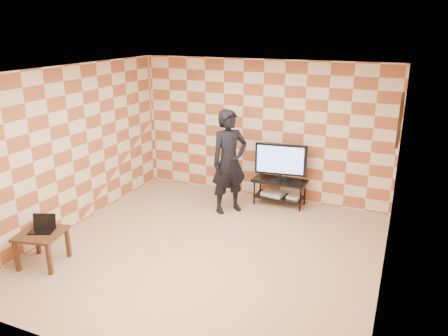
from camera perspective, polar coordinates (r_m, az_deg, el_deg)
The scene contains 14 objects.
floor at distance 6.84m, azimuth -2.01°, elevation -10.66°, with size 5.00×5.00×0.00m, color tan.
wall_back at distance 8.54m, azimuth 5.04°, elevation 4.95°, with size 5.00×0.02×2.70m, color beige.
wall_front at distance 4.34m, azimuth -16.53°, elevation -9.32°, with size 5.00×0.02×2.70m, color beige.
wall_left at distance 7.66m, azimuth -19.33°, elevation 2.43°, with size 0.02×5.00×2.70m, color beige.
wall_right at distance 5.75m, azimuth 21.06°, elevation -2.90°, with size 0.02×5.00×2.70m, color beige.
ceiling at distance 6.01m, azimuth -2.30°, elevation 12.47°, with size 5.00×5.00×0.02m, color white.
wall_art at distance 7.09m, azimuth 22.04°, elevation 5.90°, with size 0.04×0.72×0.72m.
tv_stand at distance 8.38m, azimuth 7.29°, elevation -2.42°, with size 1.02×0.46×0.50m.
tv at distance 8.21m, azimuth 7.42°, elevation 0.99°, with size 0.97×0.22×0.70m.
dvd_player at distance 8.47m, azimuth 6.44°, elevation -3.32°, with size 0.41×0.29×0.07m, color #B9B9BB.
game_console at distance 8.36m, azimuth 9.00°, elevation -3.79°, with size 0.23×0.16×0.05m, color silver.
side_table at distance 6.81m, azimuth -22.74°, elevation -8.42°, with size 0.71×0.71×0.50m.
laptop at distance 6.81m, azimuth -22.57°, elevation -7.10°, with size 0.40×0.36×0.22m.
person at distance 7.85m, azimuth 0.69°, elevation 0.81°, with size 0.69×0.46×1.90m, color black.
Camera 1 is at (2.57, -5.40, 3.31)m, focal length 35.00 mm.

